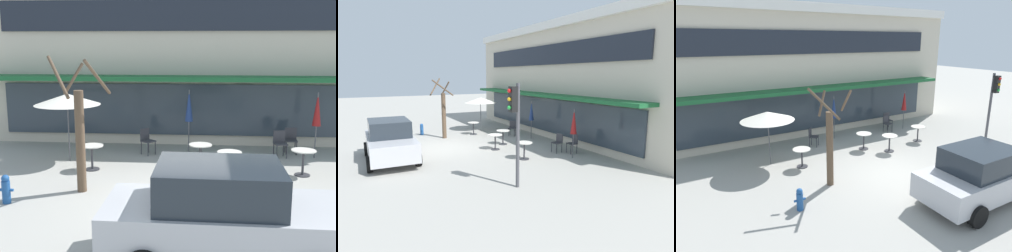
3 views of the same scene
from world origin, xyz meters
TOP-DOWN VIEW (x-y plane):
  - ground_plane at (0.00, 0.00)m, footprint 80.00×80.00m
  - building_facade at (0.00, 9.96)m, footprint 17.15×9.10m
  - cafe_table_near_wall at (1.43, 2.03)m, footprint 0.70×0.70m
  - cafe_table_streetside at (0.61, 2.88)m, footprint 0.70×0.70m
  - cafe_table_by_tree at (3.57, 2.41)m, footprint 0.70×0.70m
  - cafe_table_mid_patio at (-2.65, 2.48)m, footprint 0.70×0.70m
  - patio_umbrella_green_folded at (-3.64, 3.40)m, footprint 2.10×2.10m
  - patio_umbrella_cream_folded at (4.41, 4.41)m, footprint 0.28×0.28m
  - patio_umbrella_corner_open at (0.19, 4.91)m, footprint 0.28×0.28m
  - cafe_chair_0 at (3.73, 5.00)m, footprint 0.42×0.42m
  - cafe_chair_1 at (-1.25, 4.47)m, footprint 0.56×0.56m
  - cafe_chair_2 at (3.26, 4.46)m, footprint 0.45×0.45m
  - parked_sedan at (1.05, -2.78)m, footprint 4.23×2.07m
  - street_tree at (-2.42, 0.56)m, footprint 1.52×1.19m
  - fire_hydrant at (-3.98, -0.39)m, footprint 0.36×0.20m

SIDE VIEW (x-z plane):
  - ground_plane at x=0.00m, z-range 0.00..0.00m
  - fire_hydrant at x=-3.98m, z-range 0.00..0.71m
  - cafe_table_near_wall at x=1.43m, z-range 0.14..0.90m
  - cafe_table_streetside at x=0.61m, z-range 0.14..0.90m
  - cafe_table_by_tree at x=3.57m, z-range 0.14..0.90m
  - cafe_table_mid_patio at x=-2.65m, z-range 0.14..0.90m
  - cafe_chair_0 at x=3.73m, z-range 0.08..0.97m
  - cafe_chair_1 at x=-1.25m, z-range 0.08..0.97m
  - cafe_chair_2 at x=3.26m, z-range 0.08..0.97m
  - parked_sedan at x=1.05m, z-range 0.00..1.76m
  - street_tree at x=-2.42m, z-range -0.20..3.27m
  - patio_umbrella_cream_folded at x=4.41m, z-range 0.53..2.73m
  - patio_umbrella_corner_open at x=0.19m, z-range 0.53..2.73m
  - patio_umbrella_green_folded at x=-3.64m, z-range 0.92..3.12m
  - building_facade at x=0.00m, z-range 0.00..6.62m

